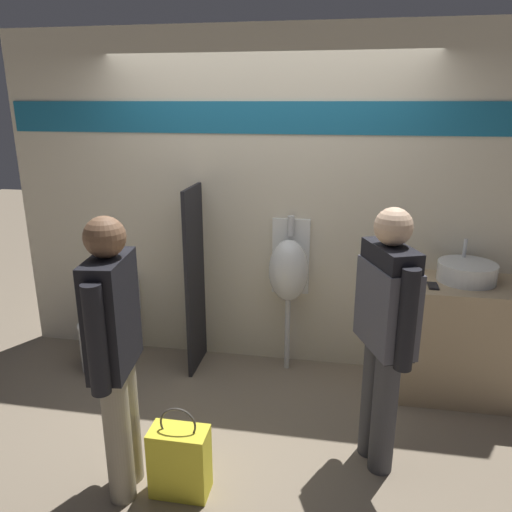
{
  "coord_description": "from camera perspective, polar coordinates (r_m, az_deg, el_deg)",
  "views": [
    {
      "loc": [
        0.62,
        -3.31,
        2.15
      ],
      "look_at": [
        0.0,
        0.17,
        1.05
      ],
      "focal_mm": 35.0,
      "sensor_mm": 36.0,
      "label": 1
    }
  ],
  "objects": [
    {
      "name": "cell_phone",
      "position": [
        3.76,
        19.56,
        -3.23
      ],
      "size": [
        0.07,
        0.14,
        0.01
      ],
      "color": "black",
      "rests_on": "sink_counter"
    },
    {
      "name": "sink_basin",
      "position": [
        3.95,
        22.95,
        -1.67
      ],
      "size": [
        0.42,
        0.42,
        0.28
      ],
      "color": "silver",
      "rests_on": "sink_counter"
    },
    {
      "name": "toilet",
      "position": [
        4.45,
        -16.59,
        -8.5
      ],
      "size": [
        0.42,
        0.58,
        0.81
      ],
      "color": "silver",
      "rests_on": "ground_plane"
    },
    {
      "name": "ground_plane",
      "position": [
        3.99,
        -0.45,
        -15.28
      ],
      "size": [
        16.0,
        16.0,
        0.0
      ],
      "primitive_type": "plane",
      "color": "gray"
    },
    {
      "name": "divider_near_counter",
      "position": [
        4.08,
        -6.99,
        -2.76
      ],
      "size": [
        0.03,
        0.45,
        1.52
      ],
      "color": "black",
      "rests_on": "ground_plane"
    },
    {
      "name": "person_in_vest",
      "position": [
        2.97,
        14.56,
        -7.46
      ],
      "size": [
        0.35,
        0.53,
        1.61
      ],
      "rotation": [
        0.0,
        0.0,
        1.95
      ],
      "color": "#3D3D42",
      "rests_on": "ground_plane"
    },
    {
      "name": "urinal_near_counter",
      "position": [
        3.98,
        3.77,
        -1.65
      ],
      "size": [
        0.32,
        0.29,
        1.29
      ],
      "color": "silver",
      "rests_on": "ground_plane"
    },
    {
      "name": "shopping_bag",
      "position": [
        3.07,
        -8.7,
        -22.13
      ],
      "size": [
        0.33,
        0.18,
        0.55
      ],
      "color": "yellow",
      "rests_on": "ground_plane"
    },
    {
      "name": "person_with_lanyard",
      "position": [
        2.79,
        -15.81,
        -10.22
      ],
      "size": [
        0.23,
        0.56,
        1.61
      ],
      "rotation": [
        0.0,
        0.0,
        1.7
      ],
      "color": "gray",
      "rests_on": "ground_plane"
    },
    {
      "name": "sink_counter",
      "position": [
        4.1,
        22.96,
        -8.79
      ],
      "size": [
        1.02,
        0.56,
        0.89
      ],
      "color": "tan",
      "rests_on": "ground_plane"
    },
    {
      "name": "display_wall",
      "position": [
        4.03,
        1.08,
        6.02
      ],
      "size": [
        4.29,
        0.07,
        2.7
      ],
      "color": "beige",
      "rests_on": "ground_plane"
    }
  ]
}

